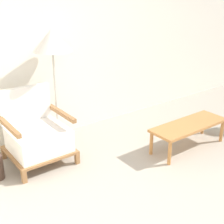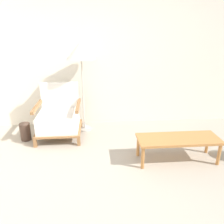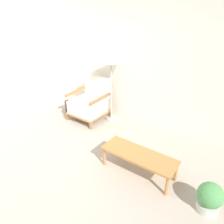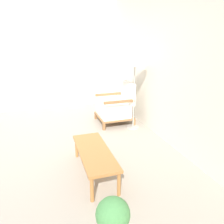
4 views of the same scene
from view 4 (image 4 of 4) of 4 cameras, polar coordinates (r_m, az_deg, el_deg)
ground_plane at (r=3.86m, az=-20.95°, el=-9.59°), size 14.00×14.00×0.00m
wall_back at (r=4.01m, az=12.76°, el=12.53°), size 8.00×0.06×2.70m
wall_left at (r=5.82m, az=-16.73°, el=13.96°), size 0.06×8.00×2.70m
armchair at (r=4.69m, az=0.92°, el=1.27°), size 0.72×0.70×0.88m
floor_lamp at (r=4.21m, az=6.06°, el=13.33°), size 0.49×0.49×1.54m
coffee_table at (r=2.94m, az=-4.63°, el=-10.70°), size 1.12×0.40×0.35m
vase at (r=5.23m, az=-2.09°, el=0.78°), size 0.17×0.17×0.29m
potted_plant at (r=2.18m, az=0.22°, el=-25.91°), size 0.31×0.31×0.41m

